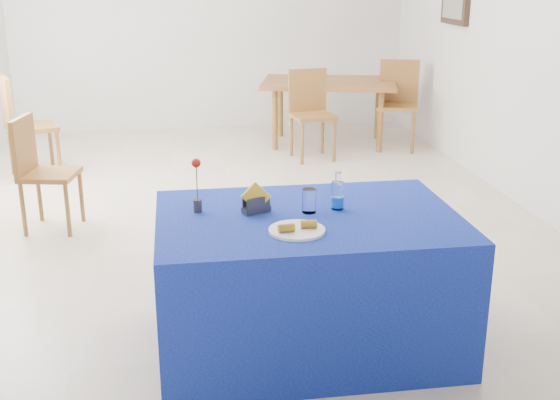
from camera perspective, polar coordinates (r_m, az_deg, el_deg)
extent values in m
plane|color=beige|center=(6.04, -3.37, -1.12)|extent=(7.00, 7.00, 0.00)
plane|color=silver|center=(9.20, -5.67, 14.45)|extent=(5.00, 0.00, 5.00)
plane|color=silver|center=(2.31, 4.29, 3.13)|extent=(5.00, 0.00, 5.00)
plane|color=silver|center=(6.45, 19.61, 11.91)|extent=(0.00, 7.00, 7.00)
cylinder|color=white|center=(3.48, 1.38, -2.48)|extent=(0.28, 0.28, 0.01)
cylinder|color=white|center=(3.74, 2.38, -0.06)|extent=(0.08, 0.08, 0.13)
cylinder|color=gray|center=(3.80, -1.96, -0.12)|extent=(0.03, 0.03, 0.08)
cylinder|color=slate|center=(3.81, -1.77, -0.09)|extent=(0.03, 0.03, 0.08)
cube|color=navy|center=(3.86, 2.22, -6.54)|extent=(1.60, 1.10, 0.76)
cylinder|color=white|center=(3.81, 4.69, 0.37)|extent=(0.07, 0.07, 0.15)
cylinder|color=blue|center=(3.82, 4.67, -0.13)|extent=(0.07, 0.07, 0.06)
cylinder|color=silver|center=(3.78, 4.73, 1.82)|extent=(0.03, 0.03, 0.05)
cylinder|color=white|center=(3.77, 4.74, 2.29)|extent=(0.03, 0.03, 0.01)
cube|color=#35353A|center=(3.75, -1.95, -0.76)|extent=(0.16, 0.12, 0.03)
cube|color=#37373C|center=(3.72, -1.75, -0.46)|extent=(0.13, 0.06, 0.09)
cube|color=#3C3C41|center=(3.76, -2.15, -0.26)|extent=(0.13, 0.06, 0.09)
cube|color=yellow|center=(3.73, -1.96, 0.29)|extent=(0.16, 0.02, 0.16)
cylinder|color=#26252A|center=(3.78, -6.70, -0.47)|extent=(0.05, 0.05, 0.07)
cylinder|color=#175D1A|center=(3.74, -6.76, 1.20)|extent=(0.01, 0.01, 0.22)
sphere|color=#B3160B|center=(3.71, -6.83, 3.00)|extent=(0.05, 0.05, 0.05)
cube|color=#95582B|center=(8.34, 3.98, 9.47)|extent=(1.72, 1.32, 0.05)
cylinder|color=#9A582C|center=(8.10, -0.42, 6.55)|extent=(0.07, 0.07, 0.71)
cylinder|color=brown|center=(8.07, 8.15, 6.33)|extent=(0.07, 0.07, 0.71)
cylinder|color=olive|center=(8.78, 0.04, 7.48)|extent=(0.07, 0.07, 0.71)
cylinder|color=olive|center=(8.75, 7.95, 7.27)|extent=(0.07, 0.07, 0.71)
cylinder|color=brown|center=(7.50, 1.80, 4.62)|extent=(0.04, 0.04, 0.46)
cylinder|color=brown|center=(7.62, 4.45, 4.80)|extent=(0.04, 0.04, 0.46)
cylinder|color=brown|center=(7.84, 0.93, 5.23)|extent=(0.04, 0.04, 0.46)
cylinder|color=brown|center=(7.96, 3.48, 5.40)|extent=(0.04, 0.04, 0.46)
cube|color=brown|center=(7.67, 2.69, 6.82)|extent=(0.49, 0.49, 0.04)
cube|color=brown|center=(7.81, 2.24, 8.91)|extent=(0.43, 0.10, 0.47)
cylinder|color=brown|center=(8.09, 8.01, 5.55)|extent=(0.04, 0.04, 0.48)
cylinder|color=brown|center=(8.08, 10.75, 5.39)|extent=(0.04, 0.04, 0.48)
cylinder|color=brown|center=(8.47, 8.17, 6.11)|extent=(0.04, 0.04, 0.48)
cylinder|color=brown|center=(8.46, 10.80, 5.95)|extent=(0.04, 0.04, 0.48)
cube|color=brown|center=(8.22, 9.53, 7.51)|extent=(0.58, 0.58, 0.04)
cube|color=brown|center=(8.38, 9.67, 9.52)|extent=(0.44, 0.19, 0.49)
cylinder|color=brown|center=(5.69, -16.88, -0.78)|extent=(0.04, 0.04, 0.44)
cylinder|color=brown|center=(6.01, -15.85, 0.30)|extent=(0.04, 0.04, 0.44)
cylinder|color=brown|center=(5.81, -20.15, -0.73)|extent=(0.04, 0.04, 0.44)
cylinder|color=brown|center=(6.12, -18.97, 0.34)|extent=(0.04, 0.04, 0.44)
cube|color=brown|center=(5.84, -18.18, 1.97)|extent=(0.48, 0.48, 0.04)
cube|color=brown|center=(5.85, -20.12, 4.21)|extent=(0.11, 0.41, 0.45)
cylinder|color=brown|center=(7.30, -17.53, 3.51)|extent=(0.04, 0.04, 0.49)
cylinder|color=brown|center=(7.68, -18.12, 4.14)|extent=(0.04, 0.04, 0.49)
cylinder|color=brown|center=(7.24, -20.55, 3.07)|extent=(0.04, 0.04, 0.49)
cylinder|color=brown|center=(7.62, -21.00, 3.73)|extent=(0.04, 0.04, 0.49)
cube|color=brown|center=(7.40, -19.51, 5.58)|extent=(0.58, 0.58, 0.04)
cube|color=brown|center=(7.33, -21.33, 7.39)|extent=(0.20, 0.44, 0.50)
cylinder|color=gold|center=(3.43, 0.52, -2.29)|extent=(0.08, 0.05, 0.04)
cylinder|color=beige|center=(3.44, 1.17, -2.23)|extent=(0.01, 0.03, 0.03)
cylinder|color=gold|center=(3.49, 2.35, -1.97)|extent=(0.08, 0.05, 0.04)
cylinder|color=beige|center=(3.49, 3.00, -1.94)|extent=(0.01, 0.03, 0.03)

